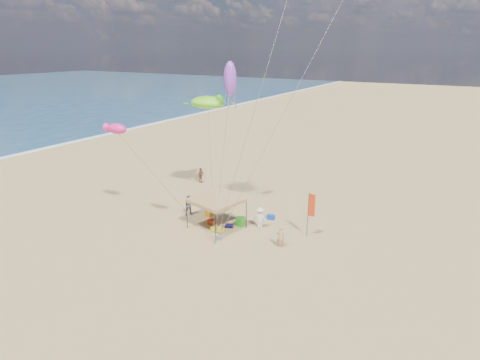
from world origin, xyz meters
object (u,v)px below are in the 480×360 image
(cooler_red, at_px, (212,222))
(person_near_b, at_px, (189,205))
(chair_yellow, at_px, (209,212))
(person_far_a, at_px, (201,175))
(person_near_c, at_px, (260,218))
(feather_flag, at_px, (311,208))
(beach_cart, at_px, (217,229))
(canopy_tent, at_px, (216,187))
(chair_green, at_px, (240,222))
(cooler_blue, at_px, (271,217))
(person_near_a, at_px, (281,237))

(cooler_red, height_order, person_near_b, person_near_b)
(chair_yellow, height_order, person_far_a, person_far_a)
(person_near_c, bearing_deg, person_far_a, -36.56)
(feather_flag, distance_m, beach_cart, 6.86)
(canopy_tent, xyz_separation_m, person_near_b, (-3.18, 0.88, -2.37))
(chair_green, height_order, person_near_c, person_near_c)
(cooler_red, height_order, chair_green, chair_green)
(canopy_tent, height_order, cooler_blue, canopy_tent)
(beach_cart, xyz_separation_m, person_near_c, (2.37, 2.15, 0.61))
(beach_cart, distance_m, person_near_b, 3.91)
(person_near_b, bearing_deg, person_far_a, 76.76)
(person_near_a, bearing_deg, beach_cart, -32.27)
(person_far_a, bearing_deg, cooler_red, -135.12)
(cooler_red, distance_m, person_near_b, 2.66)
(canopy_tent, distance_m, cooler_blue, 5.32)
(feather_flag, bearing_deg, cooler_red, -165.55)
(chair_yellow, height_order, person_near_c, person_near_c)
(person_near_a, bearing_deg, chair_yellow, -48.73)
(cooler_red, xyz_separation_m, chair_green, (1.99, 0.87, 0.16))
(chair_green, bearing_deg, person_near_b, -176.35)
(person_near_c, bearing_deg, person_near_a, 138.20)
(canopy_tent, xyz_separation_m, cooler_blue, (2.77, 3.40, -3.01))
(canopy_tent, distance_m, beach_cart, 3.07)
(canopy_tent, relative_size, feather_flag, 1.85)
(chair_green, distance_m, beach_cart, 1.95)
(chair_yellow, distance_m, person_near_b, 1.64)
(canopy_tent, height_order, chair_green, canopy_tent)
(chair_green, bearing_deg, person_near_a, -20.85)
(person_near_b, bearing_deg, beach_cart, -64.71)
(feather_flag, relative_size, person_near_c, 2.02)
(feather_flag, distance_m, person_near_b, 9.76)
(canopy_tent, height_order, person_near_c, canopy_tent)
(cooler_red, distance_m, person_far_a, 10.00)
(person_near_c, bearing_deg, chair_yellow, -2.17)
(chair_yellow, height_order, person_near_a, person_near_a)
(person_far_a, bearing_deg, chair_green, -124.06)
(feather_flag, height_order, chair_yellow, feather_flag)
(person_near_a, bearing_deg, person_far_a, -67.84)
(beach_cart, xyz_separation_m, person_near_a, (4.93, 0.19, 0.56))
(chair_yellow, bearing_deg, cooler_blue, 23.68)
(person_near_c, bearing_deg, chair_green, 12.18)
(cooler_blue, bearing_deg, person_near_a, -55.69)
(feather_flag, relative_size, person_far_a, 2.13)
(person_far_a, bearing_deg, person_near_a, -119.14)
(beach_cart, relative_size, person_near_b, 0.55)
(cooler_red, relative_size, person_far_a, 0.35)
(canopy_tent, bearing_deg, chair_green, 41.38)
(chair_yellow, bearing_deg, person_near_a, -14.22)
(cooler_blue, height_order, person_near_c, person_near_c)
(canopy_tent, height_order, beach_cart, canopy_tent)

